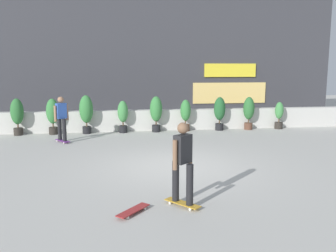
# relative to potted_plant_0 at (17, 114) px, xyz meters

# --- Properties ---
(ground_plane) EXTENTS (48.00, 48.00, 0.00)m
(ground_plane) POSITION_rel_potted_plant_0_xyz_m (5.62, -5.55, -0.88)
(ground_plane) COLOR #B2AFA8
(planter_wall) EXTENTS (18.00, 0.40, 0.90)m
(planter_wall) POSITION_rel_potted_plant_0_xyz_m (5.62, 0.45, -0.43)
(planter_wall) COLOR beige
(planter_wall) RESTS_ON ground
(building_backdrop) EXTENTS (20.00, 2.08, 6.50)m
(building_backdrop) POSITION_rel_potted_plant_0_xyz_m (5.63, 4.45, 2.37)
(building_backdrop) COLOR #38383D
(building_backdrop) RESTS_ON ground
(potted_plant_0) EXTENTS (0.52, 0.52, 1.51)m
(potted_plant_0) POSITION_rel_potted_plant_0_xyz_m (0.00, 0.00, 0.00)
(potted_plant_0) COLOR #2D2823
(potted_plant_0) RESTS_ON ground
(potted_plant_1) EXTENTS (0.51, 0.51, 1.49)m
(potted_plant_1) POSITION_rel_potted_plant_0_xyz_m (1.39, 0.00, -0.02)
(potted_plant_1) COLOR #2D2823
(potted_plant_1) RESTS_ON ground
(potted_plant_2) EXTENTS (0.57, 0.57, 1.61)m
(potted_plant_2) POSITION_rel_potted_plant_0_xyz_m (2.75, 0.00, 0.07)
(potted_plant_2) COLOR black
(potted_plant_2) RESTS_ON ground
(potted_plant_3) EXTENTS (0.44, 0.44, 1.36)m
(potted_plant_3) POSITION_rel_potted_plant_0_xyz_m (4.27, 0.00, -0.11)
(potted_plant_3) COLOR black
(potted_plant_3) RESTS_ON ground
(potted_plant_4) EXTENTS (0.53, 0.53, 1.53)m
(potted_plant_4) POSITION_rel_potted_plant_0_xyz_m (5.69, 0.00, 0.01)
(potted_plant_4) COLOR black
(potted_plant_4) RESTS_ON ground
(potted_plant_5) EXTENTS (0.45, 0.45, 1.37)m
(potted_plant_5) POSITION_rel_potted_plant_0_xyz_m (6.97, 0.00, -0.10)
(potted_plant_5) COLOR brown
(potted_plant_5) RESTS_ON ground
(potted_plant_6) EXTENTS (0.50, 0.50, 1.47)m
(potted_plant_6) POSITION_rel_potted_plant_0_xyz_m (8.50, 0.00, -0.03)
(potted_plant_6) COLOR black
(potted_plant_6) RESTS_ON ground
(potted_plant_7) EXTENTS (0.49, 0.49, 1.46)m
(potted_plant_7) POSITION_rel_potted_plant_0_xyz_m (9.84, 0.00, -0.04)
(potted_plant_7) COLOR brown
(potted_plant_7) RESTS_ON ground
(potted_plant_8) EXTENTS (0.37, 0.37, 1.21)m
(potted_plant_8) POSITION_rel_potted_plant_0_xyz_m (11.27, 0.00, -0.23)
(potted_plant_8) COLOR #2D2823
(potted_plant_8) RESTS_ON ground
(skater_by_wall_left) EXTENTS (0.67, 0.74, 1.70)m
(skater_by_wall_left) POSITION_rel_potted_plant_0_xyz_m (5.27, -8.55, 0.06)
(skater_by_wall_left) COLOR #BF8C26
(skater_by_wall_left) RESTS_ON ground
(skater_far_right) EXTENTS (0.63, 0.77, 1.70)m
(skater_far_right) POSITION_rel_potted_plant_0_xyz_m (2.00, -1.75, 0.06)
(skater_far_right) COLOR #72338C
(skater_far_right) RESTS_ON ground
(skateboard_near_camera) EXTENTS (0.68, 0.73, 0.08)m
(skateboard_near_camera) POSITION_rel_potted_plant_0_xyz_m (4.28, -8.78, -0.82)
(skateboard_near_camera) COLOR maroon
(skateboard_near_camera) RESTS_ON ground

